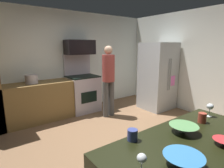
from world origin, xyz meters
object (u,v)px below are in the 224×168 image
object	(u,v)px
mug_tea	(132,135)
refrigerator	(158,76)
mug_coffee	(202,118)
oven_range	(83,92)
mixing_bowl_large	(183,160)
wine_glass_far	(210,107)
mixing_bowl_small	(224,142)
wine_glass_mid	(142,159)
microwave	(80,47)
person_cook	(108,78)
stock_pot	(31,79)
mixing_bowl_prep	(183,129)

from	to	relation	value
mug_tea	refrigerator	bearing A→B (deg)	36.12
mug_coffee	mug_tea	world-z (taller)	mug_coffee
mug_coffee	oven_range	bearing A→B (deg)	85.34
mixing_bowl_large	mug_tea	xyz separation A→B (m)	(-0.05, 0.47, 0.01)
mug_coffee	mug_tea	bearing A→B (deg)	168.82
wine_glass_far	mixing_bowl_small	bearing A→B (deg)	-144.84
mixing_bowl_small	refrigerator	bearing A→B (deg)	48.38
wine_glass_mid	microwave	bearing A→B (deg)	68.91
oven_range	mug_tea	distance (m)	3.38
person_cook	mixing_bowl_large	distance (m)	3.22
microwave	wine_glass_far	distance (m)	3.44
mixing_bowl_large	mug_tea	bearing A→B (deg)	95.97
mixing_bowl_large	wine_glass_far	world-z (taller)	wine_glass_far
microwave	mug_coffee	distance (m)	3.49
microwave	person_cook	distance (m)	1.13
oven_range	microwave	world-z (taller)	microwave
wine_glass_mid	mixing_bowl_large	bearing A→B (deg)	-22.79
mug_coffee	mug_tea	size ratio (longest dim) A/B	1.06
wine_glass_far	stock_pot	xyz separation A→B (m)	(-1.21, 3.29, -0.02)
wine_glass_far	stock_pot	world-z (taller)	stock_pot
oven_range	mixing_bowl_prep	size ratio (longest dim) A/B	5.44
person_cook	wine_glass_mid	distance (m)	3.26
oven_range	mug_coffee	distance (m)	3.36
stock_pot	microwave	bearing A→B (deg)	3.67
mixing_bowl_large	mug_coffee	size ratio (longest dim) A/B	2.62
person_cook	mixing_bowl_small	bearing A→B (deg)	-107.04
mixing_bowl_large	mixing_bowl_small	size ratio (longest dim) A/B	1.61
mixing_bowl_prep	wine_glass_mid	bearing A→B (deg)	-167.78
refrigerator	mixing_bowl_small	world-z (taller)	refrigerator
oven_range	person_cook	size ratio (longest dim) A/B	0.87
person_cook	mixing_bowl_small	world-z (taller)	person_cook
oven_range	refrigerator	bearing A→B (deg)	-29.90
person_cook	mug_tea	bearing A→B (deg)	-121.19
refrigerator	mug_coffee	bearing A→B (deg)	-131.66
wine_glass_mid	wine_glass_far	xyz separation A→B (m)	(1.34, 0.21, 0.02)
wine_glass_mid	person_cook	bearing A→B (deg)	58.35
mixing_bowl_small	mixing_bowl_prep	xyz separation A→B (m)	(-0.07, 0.33, 0.01)
refrigerator	stock_pot	distance (m)	3.20
mixing_bowl_prep	wine_glass_mid	xyz separation A→B (m)	(-0.74, -0.16, 0.06)
oven_range	stock_pot	bearing A→B (deg)	179.72
stock_pot	refrigerator	bearing A→B (deg)	-18.76
mixing_bowl_large	wine_glass_far	distance (m)	1.11
refrigerator	mug_coffee	size ratio (longest dim) A/B	16.60
oven_range	microwave	bearing A→B (deg)	90.00
mixing_bowl_prep	microwave	bearing A→B (deg)	79.33
wine_glass_mid	wine_glass_far	distance (m)	1.36
oven_range	mixing_bowl_small	size ratio (longest dim) A/B	8.48
oven_range	stock_pot	world-z (taller)	oven_range
mixing_bowl_prep	stock_pot	size ratio (longest dim) A/B	1.03
microwave	mixing_bowl_prep	world-z (taller)	microwave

